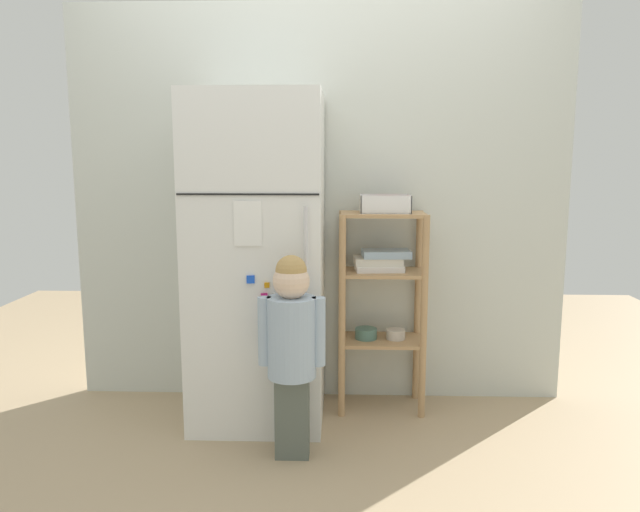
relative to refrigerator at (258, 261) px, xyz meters
The scene contains 6 objects.
ground_plane 0.88m from the refrigerator, ahead, with size 6.00×6.00×0.00m, color tan.
kitchen_wall_back 0.50m from the refrigerator, 47.33° to the left, with size 2.71×0.03×2.16m, color silver.
refrigerator is the anchor object (origin of this frame).
child_standing 0.54m from the refrigerator, 64.20° to the right, with size 0.30×0.22×0.93m.
pantry_shelf_unit 0.67m from the refrigerator, 13.30° to the left, with size 0.45×0.29×1.06m.
fruit_bin 0.73m from the refrigerator, 13.12° to the left, with size 0.26×0.18×0.09m.
Camera 1 is at (0.12, -2.95, 1.33)m, focal length 33.71 mm.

